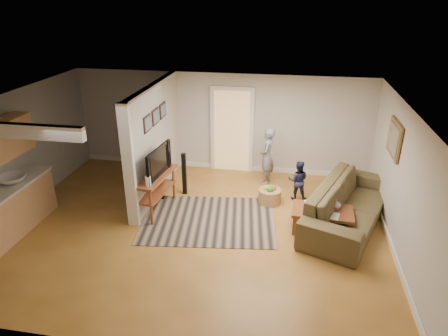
{
  "coord_description": "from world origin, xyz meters",
  "views": [
    {
      "loc": [
        1.77,
        -6.57,
        4.3
      ],
      "look_at": [
        0.51,
        0.54,
        1.1
      ],
      "focal_mm": 32.0,
      "sensor_mm": 36.0,
      "label": 1
    }
  ],
  "objects_px": {
    "child": "(266,183)",
    "toddler": "(296,199)",
    "tv_console": "(155,178)",
    "coffee_table": "(323,214)",
    "toy_basket": "(270,195)",
    "sofa": "(346,223)",
    "speaker_left": "(161,179)",
    "speaker_right": "(184,174)"
  },
  "relations": [
    {
      "from": "coffee_table",
      "to": "speaker_right",
      "type": "xyz_separation_m",
      "value": [
        -3.05,
        1.05,
        0.14
      ]
    },
    {
      "from": "speaker_left",
      "to": "tv_console",
      "type": "bearing_deg",
      "value": -87.51
    },
    {
      "from": "sofa",
      "to": "toddler",
      "type": "xyz_separation_m",
      "value": [
        -1.01,
        0.88,
        0.0
      ]
    },
    {
      "from": "coffee_table",
      "to": "toy_basket",
      "type": "height_order",
      "value": "coffee_table"
    },
    {
      "from": "child",
      "to": "sofa",
      "type": "bearing_deg",
      "value": 51.74
    },
    {
      "from": "tv_console",
      "to": "child",
      "type": "distance_m",
      "value": 2.89
    },
    {
      "from": "sofa",
      "to": "speaker_left",
      "type": "height_order",
      "value": "speaker_left"
    },
    {
      "from": "tv_console",
      "to": "speaker_right",
      "type": "distance_m",
      "value": 0.98
    },
    {
      "from": "tv_console",
      "to": "toy_basket",
      "type": "distance_m",
      "value": 2.53
    },
    {
      "from": "speaker_left",
      "to": "toddler",
      "type": "height_order",
      "value": "speaker_left"
    },
    {
      "from": "tv_console",
      "to": "child",
      "type": "bearing_deg",
      "value": 44.49
    },
    {
      "from": "coffee_table",
      "to": "tv_console",
      "type": "distance_m",
      "value": 3.46
    },
    {
      "from": "tv_console",
      "to": "child",
      "type": "relative_size",
      "value": 0.97
    },
    {
      "from": "coffee_table",
      "to": "sofa",
      "type": "bearing_deg",
      "value": 34.38
    },
    {
      "from": "speaker_right",
      "to": "child",
      "type": "bearing_deg",
      "value": 18.77
    },
    {
      "from": "tv_console",
      "to": "toddler",
      "type": "bearing_deg",
      "value": 25.82
    },
    {
      "from": "sofa",
      "to": "speaker_right",
      "type": "bearing_deg",
      "value": 99.84
    },
    {
      "from": "sofa",
      "to": "coffee_table",
      "type": "relative_size",
      "value": 2.45
    },
    {
      "from": "sofa",
      "to": "coffee_table",
      "type": "bearing_deg",
      "value": 145.4
    },
    {
      "from": "sofa",
      "to": "speaker_left",
      "type": "distance_m",
      "value": 4.05
    },
    {
      "from": "tv_console",
      "to": "toy_basket",
      "type": "bearing_deg",
      "value": 23.99
    },
    {
      "from": "child",
      "to": "toy_basket",
      "type": "bearing_deg",
      "value": 12.48
    },
    {
      "from": "sofa",
      "to": "toddler",
      "type": "bearing_deg",
      "value": 69.89
    },
    {
      "from": "tv_console",
      "to": "child",
      "type": "xyz_separation_m",
      "value": [
        2.19,
        1.72,
        -0.76
      ]
    },
    {
      "from": "sofa",
      "to": "speaker_left",
      "type": "xyz_separation_m",
      "value": [
        -4.01,
        0.36,
        0.5
      ]
    },
    {
      "from": "sofa",
      "to": "speaker_right",
      "type": "xyz_separation_m",
      "value": [
        -3.56,
        0.7,
        0.5
      ]
    },
    {
      "from": "speaker_right",
      "to": "coffee_table",
      "type": "bearing_deg",
      "value": -25.59
    },
    {
      "from": "speaker_right",
      "to": "toy_basket",
      "type": "xyz_separation_m",
      "value": [
        1.96,
        -0.12,
        -0.31
      ]
    },
    {
      "from": "child",
      "to": "toddler",
      "type": "distance_m",
      "value": 1.01
    },
    {
      "from": "toy_basket",
      "to": "toddler",
      "type": "distance_m",
      "value": 0.69
    },
    {
      "from": "coffee_table",
      "to": "toy_basket",
      "type": "xyz_separation_m",
      "value": [
        -1.09,
        0.94,
        -0.17
      ]
    },
    {
      "from": "toy_basket",
      "to": "child",
      "type": "bearing_deg",
      "value": 99.08
    },
    {
      "from": "tv_console",
      "to": "speaker_right",
      "type": "xyz_separation_m",
      "value": [
        0.38,
        0.87,
        -0.26
      ]
    },
    {
      "from": "coffee_table",
      "to": "speaker_left",
      "type": "bearing_deg",
      "value": 168.59
    },
    {
      "from": "coffee_table",
      "to": "toy_basket",
      "type": "distance_m",
      "value": 1.45
    },
    {
      "from": "speaker_left",
      "to": "child",
      "type": "relative_size",
      "value": 0.71
    },
    {
      "from": "coffee_table",
      "to": "toy_basket",
      "type": "relative_size",
      "value": 2.38
    },
    {
      "from": "speaker_right",
      "to": "toddler",
      "type": "xyz_separation_m",
      "value": [
        2.56,
        0.18,
        -0.5
      ]
    },
    {
      "from": "toy_basket",
      "to": "toddler",
      "type": "relative_size",
      "value": 0.54
    },
    {
      "from": "speaker_right",
      "to": "child",
      "type": "distance_m",
      "value": 2.06
    },
    {
      "from": "child",
      "to": "tv_console",
      "type": "bearing_deg",
      "value": -48.41
    },
    {
      "from": "coffee_table",
      "to": "tv_console",
      "type": "relative_size",
      "value": 0.86
    }
  ]
}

